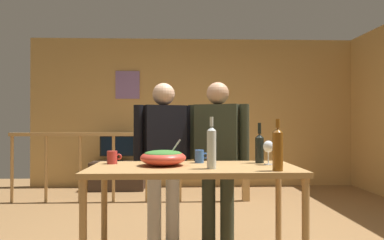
# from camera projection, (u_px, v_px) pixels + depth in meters

# --- Properties ---
(back_wall) EXTENTS (5.82, 0.10, 2.65)m
(back_wall) POSITION_uv_depth(u_px,v_px,m) (194.00, 113.00, 6.43)
(back_wall) COLOR tan
(back_wall) RESTS_ON ground_plane
(framed_picture) EXTENTS (0.42, 0.03, 0.49)m
(framed_picture) POSITION_uv_depth(u_px,v_px,m) (128.00, 85.00, 6.33)
(framed_picture) COLOR #8B6CAA
(stair_railing) EXTENTS (3.45, 0.10, 1.05)m
(stair_railing) POSITION_uv_depth(u_px,v_px,m) (163.00, 157.00, 5.15)
(stair_railing) COLOR #B2844C
(stair_railing) RESTS_ON ground_plane
(tv_console) EXTENTS (0.90, 0.40, 0.47)m
(tv_console) POSITION_uv_depth(u_px,v_px,m) (118.00, 176.00, 6.03)
(tv_console) COLOR #38281E
(tv_console) RESTS_ON ground_plane
(flat_screen_tv) EXTENTS (0.58, 0.12, 0.44)m
(flat_screen_tv) POSITION_uv_depth(u_px,v_px,m) (117.00, 147.00, 6.00)
(flat_screen_tv) COLOR black
(flat_screen_tv) RESTS_ON tv_console
(serving_table) EXTENTS (1.54, 0.73, 0.82)m
(serving_table) POSITION_uv_depth(u_px,v_px,m) (194.00, 177.00, 2.65)
(serving_table) COLOR #B2844C
(serving_table) RESTS_ON ground_plane
(salad_bowl) EXTENTS (0.35, 0.35, 0.20)m
(salad_bowl) POSITION_uv_depth(u_px,v_px,m) (163.00, 157.00, 2.69)
(salad_bowl) COLOR #CC3D2D
(salad_bowl) RESTS_ON serving_table
(wine_glass) EXTENTS (0.08, 0.08, 0.19)m
(wine_glass) POSITION_uv_depth(u_px,v_px,m) (268.00, 148.00, 2.74)
(wine_glass) COLOR silver
(wine_glass) RESTS_ON serving_table
(wine_bottle_clear) EXTENTS (0.07, 0.07, 0.37)m
(wine_bottle_clear) POSITION_uv_depth(u_px,v_px,m) (212.00, 147.00, 2.51)
(wine_bottle_clear) COLOR silver
(wine_bottle_clear) RESTS_ON serving_table
(wine_bottle_dark) EXTENTS (0.07, 0.07, 0.32)m
(wine_bottle_dark) POSITION_uv_depth(u_px,v_px,m) (260.00, 147.00, 2.86)
(wine_bottle_dark) COLOR black
(wine_bottle_dark) RESTS_ON serving_table
(wine_bottle_amber) EXTENTS (0.07, 0.07, 0.35)m
(wine_bottle_amber) POSITION_uv_depth(u_px,v_px,m) (278.00, 149.00, 2.40)
(wine_bottle_amber) COLOR brown
(wine_bottle_amber) RESTS_ON serving_table
(mug_red) EXTENTS (0.12, 0.08, 0.10)m
(mug_red) POSITION_uv_depth(u_px,v_px,m) (112.00, 157.00, 2.81)
(mug_red) COLOR #B7332D
(mug_red) RESTS_ON serving_table
(mug_blue) EXTENTS (0.11, 0.07, 0.10)m
(mug_blue) POSITION_uv_depth(u_px,v_px,m) (200.00, 156.00, 2.87)
(mug_blue) COLOR #3866B2
(mug_blue) RESTS_ON serving_table
(person_standing_left) EXTENTS (0.54, 0.34, 1.52)m
(person_standing_left) POSITION_uv_depth(u_px,v_px,m) (164.00, 150.00, 3.33)
(person_standing_left) COLOR beige
(person_standing_left) RESTS_ON ground_plane
(person_standing_right) EXTENTS (0.56, 0.35, 1.53)m
(person_standing_right) POSITION_uv_depth(u_px,v_px,m) (218.00, 149.00, 3.35)
(person_standing_right) COLOR #2D3323
(person_standing_right) RESTS_ON ground_plane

